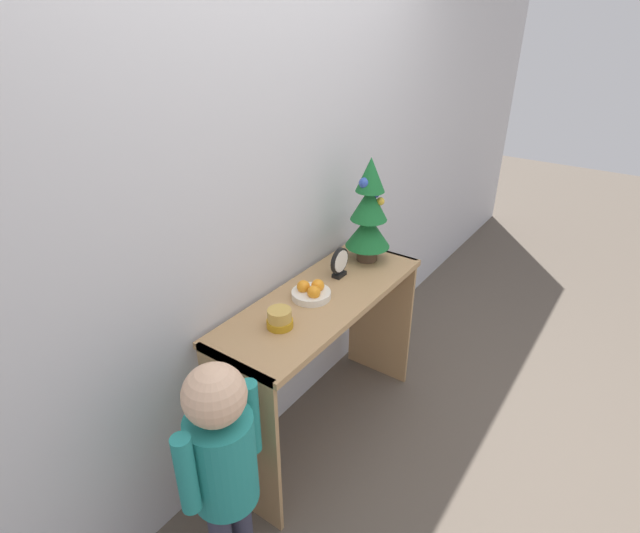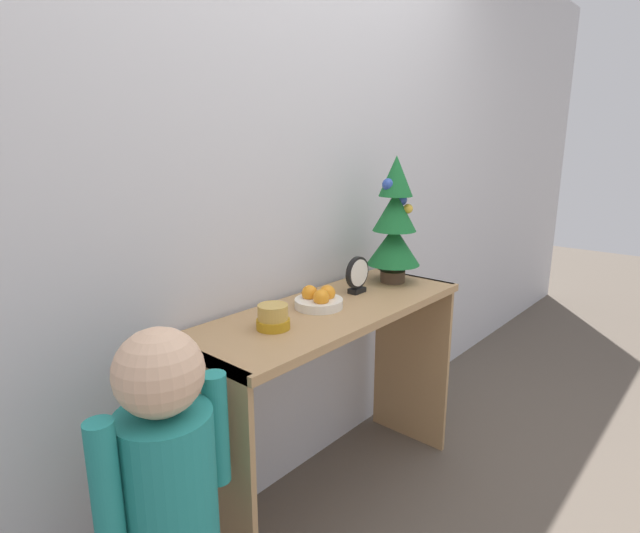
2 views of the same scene
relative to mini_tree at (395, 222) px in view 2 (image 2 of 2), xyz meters
The scene contains 8 objects.
ground_plane 1.18m from the mini_tree, 151.45° to the right, with size 12.00×12.00×0.00m, color brown.
back_wall 0.52m from the mini_tree, 151.38° to the left, with size 7.00×0.05×2.50m, color silver.
console_table 0.63m from the mini_tree, behind, with size 1.18×0.43×0.81m.
mini_tree is the anchor object (origin of this frame).
fruit_bowl 0.53m from the mini_tree, behind, with size 0.18×0.18×0.08m.
singing_bowl 0.77m from the mini_tree, behind, with size 0.11×0.11×0.08m.
desk_clock 0.30m from the mini_tree, behind, with size 0.13×0.04×0.15m.
child_figure 1.33m from the mini_tree, behind, with size 0.37×0.24×0.99m.
Camera 2 is at (-1.36, -0.90, 1.40)m, focal length 28.00 mm.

